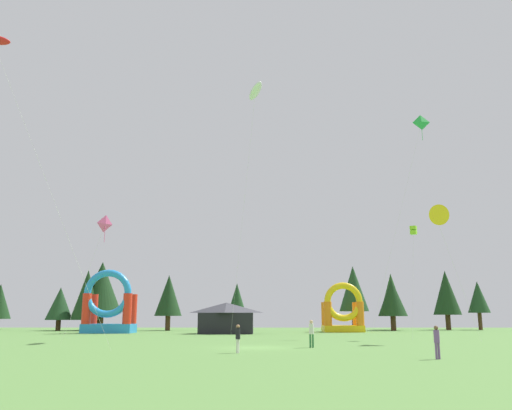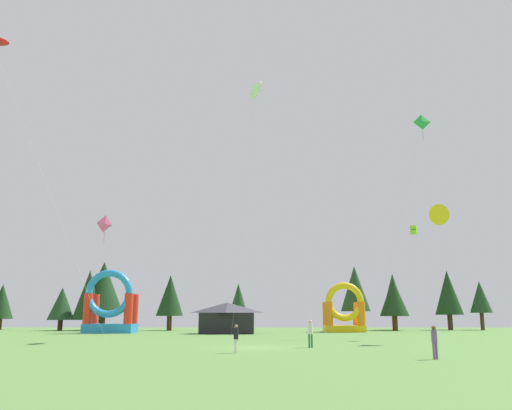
% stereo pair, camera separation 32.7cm
% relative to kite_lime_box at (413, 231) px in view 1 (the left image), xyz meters
% --- Properties ---
extents(ground_plane, '(120.00, 120.00, 0.00)m').
position_rel_kite_lime_box_xyz_m(ground_plane, '(-15.07, -12.88, -10.12)').
color(ground_plane, '#5B8C42').
extents(kite_lime_box, '(1.79, 2.92, 10.55)m').
position_rel_kite_lime_box_xyz_m(kite_lime_box, '(0.00, 0.00, 0.00)').
color(kite_lime_box, '#8CD826').
rests_on(kite_lime_box, ground_plane).
extents(kite_white_parafoil, '(4.01, 12.04, 25.96)m').
position_rel_kite_lime_box_xyz_m(kite_white_parafoil, '(-15.15, 1.38, 14.97)').
color(kite_white_parafoil, white).
rests_on(kite_white_parafoil, ground_plane).
extents(kite_green_diamond, '(6.10, 6.43, 23.98)m').
position_rel_kite_lime_box_xyz_m(kite_green_diamond, '(3.37, 5.95, 13.06)').
color(kite_green_diamond, green).
rests_on(kite_green_diamond, ground_plane).
extents(kite_yellow_delta, '(4.01, 1.86, 11.44)m').
position_rel_kite_lime_box_xyz_m(kite_yellow_delta, '(0.23, -5.89, 0.36)').
color(kite_yellow_delta, yellow).
rests_on(kite_yellow_delta, ground_plane).
extents(kite_pink_diamond, '(3.31, 0.97, 9.70)m').
position_rel_kite_lime_box_xyz_m(kite_pink_diamond, '(-26.96, -8.88, -0.97)').
color(kite_pink_diamond, '#EA599E').
rests_on(kite_pink_diamond, ground_plane).
extents(person_left_edge, '(0.35, 0.35, 1.85)m').
position_rel_kite_lime_box_xyz_m(person_left_edge, '(-11.16, -12.80, -9.02)').
color(person_left_edge, '#33723F').
rests_on(person_left_edge, ground_plane).
extents(person_midfield, '(0.38, 0.38, 1.63)m').
position_rel_kite_lime_box_xyz_m(person_midfield, '(-15.99, -18.15, -9.15)').
color(person_midfield, silver).
rests_on(person_midfield, ground_plane).
extents(person_far_side, '(0.36, 0.36, 1.65)m').
position_rel_kite_lime_box_xyz_m(person_far_side, '(-5.74, -22.52, -9.14)').
color(person_far_side, '#724C8C').
rests_on(person_far_side, ground_plane).
extents(inflatable_blue_arch, '(6.12, 3.84, 7.77)m').
position_rel_kite_lime_box_xyz_m(inflatable_blue_arch, '(-33.61, 16.80, -7.25)').
color(inflatable_blue_arch, '#268CD8').
rests_on(inflatable_blue_arch, ground_plane).
extents(inflatable_yellow_castle, '(5.25, 3.76, 6.42)m').
position_rel_kite_lime_box_xyz_m(inflatable_yellow_castle, '(-3.80, 21.02, -7.75)').
color(inflatable_yellow_castle, yellow).
rests_on(inflatable_yellow_castle, ground_plane).
extents(festival_tent, '(6.41, 4.28, 3.68)m').
position_rel_kite_lime_box_xyz_m(festival_tent, '(-18.80, 14.92, -8.28)').
color(festival_tent, black).
rests_on(festival_tent, ground_plane).
extents(tree_row_2, '(3.86, 3.86, 6.20)m').
position_rel_kite_lime_box_xyz_m(tree_row_2, '(-44.03, 28.09, -6.30)').
color(tree_row_2, '#4C331E').
rests_on(tree_row_2, ground_plane).
extents(tree_row_3, '(4.38, 4.38, 8.65)m').
position_rel_kite_lime_box_xyz_m(tree_row_3, '(-39.92, 27.49, -5.07)').
color(tree_row_3, '#4C331E').
rests_on(tree_row_3, ground_plane).
extents(tree_row_4, '(6.17, 6.17, 10.04)m').
position_rel_kite_lime_box_xyz_m(tree_row_4, '(-38.41, 29.23, -3.90)').
color(tree_row_4, '#4C331E').
rests_on(tree_row_4, ground_plane).
extents(tree_row_5, '(3.97, 3.97, 8.00)m').
position_rel_kite_lime_box_xyz_m(tree_row_5, '(-28.21, 28.53, -5.12)').
color(tree_row_5, '#4C331E').
rests_on(tree_row_5, ground_plane).
extents(tree_row_6, '(2.97, 2.97, 6.89)m').
position_rel_kite_lime_box_xyz_m(tree_row_6, '(-18.21, 30.25, -5.71)').
color(tree_row_6, '#4C331E').
rests_on(tree_row_6, ground_plane).
extents(tree_row_7, '(4.22, 4.22, 9.19)m').
position_rel_kite_lime_box_xyz_m(tree_row_7, '(-1.22, 27.22, -4.22)').
color(tree_row_7, '#4C331E').
rests_on(tree_row_7, ground_plane).
extents(tree_row_8, '(4.20, 4.20, 7.38)m').
position_rel_kite_lime_box_xyz_m(tree_row_8, '(4.53, 28.18, -5.45)').
color(tree_row_8, '#4C331E').
rests_on(tree_row_8, ground_plane).
extents(tree_row_9, '(3.48, 3.48, 8.53)m').
position_rel_kite_lime_box_xyz_m(tree_row_9, '(5.61, 32.86, -4.59)').
color(tree_row_9, '#4C331E').
rests_on(tree_row_9, ground_plane).
extents(tree_row_10, '(4.14, 4.14, 8.92)m').
position_rel_kite_lime_box_xyz_m(tree_row_10, '(13.78, 32.06, -4.58)').
color(tree_row_10, '#4C331E').
rests_on(tree_row_10, ground_plane).
extents(tree_row_11, '(3.23, 3.23, 7.29)m').
position_rel_kite_lime_box_xyz_m(tree_row_11, '(18.60, 32.01, -5.26)').
color(tree_row_11, '#4C331E').
rests_on(tree_row_11, ground_plane).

